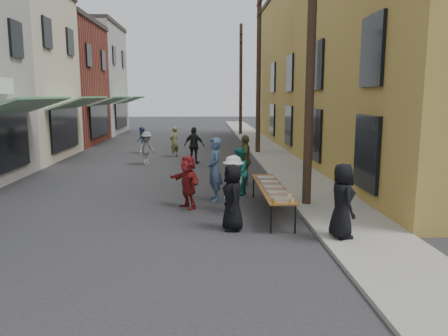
{
  "coord_description": "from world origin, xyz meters",
  "views": [
    {
      "loc": [
        1.3,
        -9.48,
        3.25
      ],
      "look_at": [
        1.82,
        2.26,
        1.3
      ],
      "focal_mm": 35.0,
      "sensor_mm": 36.0,
      "label": 1
    }
  ],
  "objects": [
    {
      "name": "guest_front_e",
      "position": [
        2.77,
        6.25,
        0.93
      ],
      "size": [
        0.54,
        1.12,
        1.85
      ],
      "primitive_type": "imported",
      "rotation": [
        0.0,
        0.0,
        -1.65
      ],
      "color": "#5A6339",
      "rests_on": "ground"
    },
    {
      "name": "passerby_mid",
      "position": [
        0.8,
        11.44,
        0.89
      ],
      "size": [
        1.13,
        0.8,
        1.77
      ],
      "primitive_type": "imported",
      "rotation": [
        0.0,
        0.0,
        2.74
      ],
      "color": "black",
      "rests_on": "ground"
    },
    {
      "name": "serving_table",
      "position": [
        3.15,
        2.34,
        0.71
      ],
      "size": [
        0.7,
        4.0,
        0.75
      ],
      "color": "brown",
      "rests_on": "ground"
    },
    {
      "name": "guest_front_b",
      "position": [
        1.6,
        3.87,
        0.99
      ],
      "size": [
        0.58,
        0.79,
        1.98
      ],
      "primitive_type": "imported",
      "rotation": [
        0.0,
        0.0,
        -1.41
      ],
      "color": "#435E82",
      "rests_on": "ground"
    },
    {
      "name": "passerby_left",
      "position": [
        -1.45,
        11.2,
        0.79
      ],
      "size": [
        1.06,
        1.17,
        1.58
      ],
      "primitive_type": "imported",
      "rotation": [
        0.0,
        0.0,
        0.97
      ],
      "color": "slate",
      "rests_on": "ground"
    },
    {
      "name": "condiment_jar_a",
      "position": [
        2.93,
        0.39,
        0.79
      ],
      "size": [
        0.07,
        0.07,
        0.08
      ],
      "primitive_type": "cylinder",
      "color": "#A57F26",
      "rests_on": "serving_table"
    },
    {
      "name": "guest_queue_back",
      "position": [
        0.8,
        3.01,
        0.78
      ],
      "size": [
        1.17,
        1.45,
        1.55
      ],
      "primitive_type": "imported",
      "rotation": [
        0.0,
        0.0,
        -0.99
      ],
      "color": "maroon",
      "rests_on": "ground"
    },
    {
      "name": "passerby_right",
      "position": [
        -0.33,
        13.92,
        0.81
      ],
      "size": [
        0.66,
        0.71,
        1.63
      ],
      "primitive_type": "imported",
      "rotation": [
        0.0,
        0.0,
        4.1
      ],
      "color": "olive",
      "rests_on": "ground"
    },
    {
      "name": "condiment_jar_c",
      "position": [
        2.93,
        0.59,
        0.79
      ],
      "size": [
        0.07,
        0.07,
        0.08
      ],
      "primitive_type": "cylinder",
      "color": "#A57F26",
      "rests_on": "serving_table"
    },
    {
      "name": "condiment_jar_b",
      "position": [
        2.93,
        0.49,
        0.79
      ],
      "size": [
        0.07,
        0.07,
        0.08
      ],
      "primitive_type": "cylinder",
      "color": "#A57F26",
      "rests_on": "serving_table"
    },
    {
      "name": "utility_pole_far",
      "position": [
        4.3,
        27.0,
        4.5
      ],
      "size": [
        0.26,
        0.26,
        9.0
      ],
      "primitive_type": "cylinder",
      "color": "#2D2116",
      "rests_on": "ground"
    },
    {
      "name": "catering_tray_foil_b",
      "position": [
        3.15,
        1.34,
        0.79
      ],
      "size": [
        0.5,
        0.33,
        0.08
      ],
      "primitive_type": "cube",
      "color": "#B2B2B7",
      "rests_on": "serving_table"
    },
    {
      "name": "passerby_far",
      "position": [
        -2.28,
        15.39,
        0.76
      ],
      "size": [
        0.7,
        0.83,
        1.53
      ],
      "primitive_type": "imported",
      "rotation": [
        0.0,
        0.0,
        4.89
      ],
      "color": "#495C8E",
      "rests_on": "ground"
    },
    {
      "name": "utility_pole_mid",
      "position": [
        4.3,
        15.0,
        4.5
      ],
      "size": [
        0.26,
        0.26,
        9.0
      ],
      "primitive_type": "cylinder",
      "color": "#2D2116",
      "rests_on": "ground"
    },
    {
      "name": "catering_tray_buns",
      "position": [
        3.15,
        2.04,
        0.79
      ],
      "size": [
        0.5,
        0.33,
        0.08
      ],
      "primitive_type": "cube",
      "color": "tan",
      "rests_on": "serving_table"
    },
    {
      "name": "utility_pole_near",
      "position": [
        4.3,
        3.0,
        4.5
      ],
      "size": [
        0.26,
        0.26,
        9.0
      ],
      "primitive_type": "cylinder",
      "color": "#2D2116",
      "rests_on": "ground"
    },
    {
      "name": "catering_tray_sausage",
      "position": [
        3.15,
        0.69,
        0.79
      ],
      "size": [
        0.5,
        0.33,
        0.08
      ],
      "primitive_type": "cube",
      "color": "maroon",
      "rests_on": "serving_table"
    },
    {
      "name": "guest_front_a",
      "position": [
        1.97,
        0.82,
        0.82
      ],
      "size": [
        0.62,
        0.86,
        1.63
      ],
      "primitive_type": "imported",
      "rotation": [
        0.0,
        0.0,
        -1.44
      ],
      "color": "black",
      "rests_on": "ground"
    },
    {
      "name": "catering_tray_buns_end",
      "position": [
        3.15,
        3.44,
        0.79
      ],
      "size": [
        0.5,
        0.33,
        0.08
      ],
      "primitive_type": "cube",
      "color": "tan",
      "rests_on": "serving_table"
    },
    {
      "name": "sidewalk",
      "position": [
        5.0,
        15.0,
        0.05
      ],
      "size": [
        2.2,
        60.0,
        0.1
      ],
      "primitive_type": "cube",
      "color": "gray",
      "rests_on": "ground"
    },
    {
      "name": "server",
      "position": [
        4.35,
        -0.15,
        0.94
      ],
      "size": [
        0.63,
        0.88,
        1.68
      ],
      "primitive_type": "imported",
      "rotation": [
        0.0,
        0.0,
        1.69
      ],
      "color": "black",
      "rests_on": "sidewalk"
    },
    {
      "name": "cup_stack",
      "position": [
        3.35,
        0.44,
        0.81
      ],
      "size": [
        0.08,
        0.08,
        0.12
      ],
      "primitive_type": "cylinder",
      "color": "tan",
      "rests_on": "serving_table"
    },
    {
      "name": "ground",
      "position": [
        0.0,
        0.0,
        0.0
      ],
      "size": [
        120.0,
        120.0,
        0.0
      ],
      "primitive_type": "plane",
      "color": "#28282B",
      "rests_on": "ground"
    },
    {
      "name": "guest_front_c",
      "position": [
        2.41,
        4.61,
        0.79
      ],
      "size": [
        0.78,
        0.9,
        1.57
      ],
      "primitive_type": "imported",
      "rotation": [
        0.0,
        0.0,
        -1.85
      ],
      "color": "teal",
      "rests_on": "ground"
    },
    {
      "name": "catering_tray_foil_d",
      "position": [
        3.15,
        2.74,
        0.79
      ],
      "size": [
        0.5,
        0.33,
        0.08
      ],
      "primitive_type": "cube",
      "color": "#B2B2B7",
      "rests_on": "serving_table"
    },
    {
      "name": "building_ochre",
      "position": [
        11.1,
        14.0,
        5.0
      ],
      "size": [
        10.0,
        28.0,
        10.0
      ],
      "primitive_type": "cube",
      "color": "#A4903A",
      "rests_on": "ground"
    },
    {
      "name": "guest_front_d",
      "position": [
        2.09,
        2.4,
        0.81
      ],
      "size": [
        0.99,
        1.21,
        1.63
      ],
      "primitive_type": "imported",
      "rotation": [
        0.0,
        0.0,
        -2.0
      ],
      "color": "white",
      "rests_on": "ground"
    }
  ]
}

